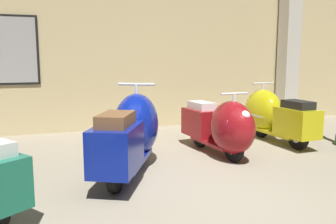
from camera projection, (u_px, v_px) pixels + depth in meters
ground_plane at (216, 201)px, 3.58m from camera, size 60.00×60.00×0.00m
showroom_back_wall at (132, 49)px, 7.20m from camera, size 18.00×0.63×3.26m
scooter_1 at (131, 132)px, 4.45m from camera, size 1.28×1.85×1.11m
scooter_2 at (222, 127)px, 5.17m from camera, size 0.62×1.62×0.97m
scooter_3 at (272, 115)px, 6.15m from camera, size 0.57×1.67×1.01m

